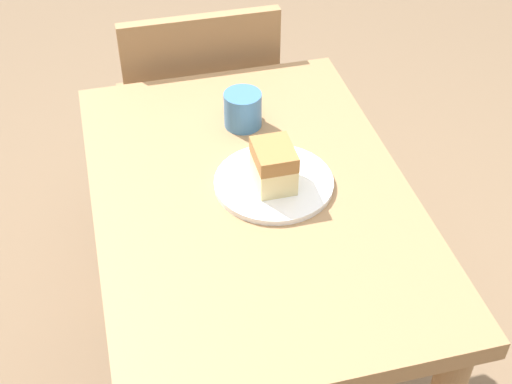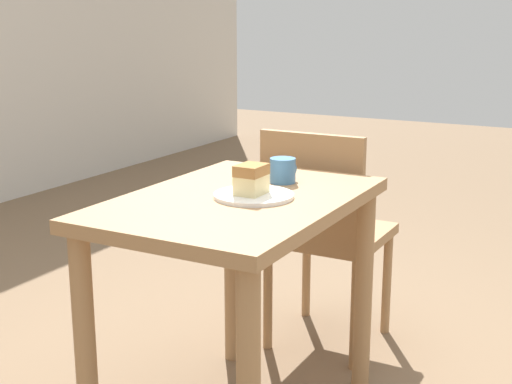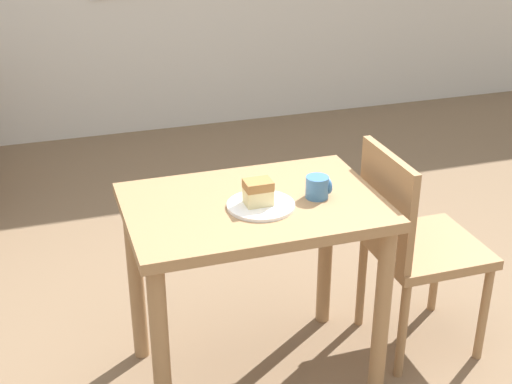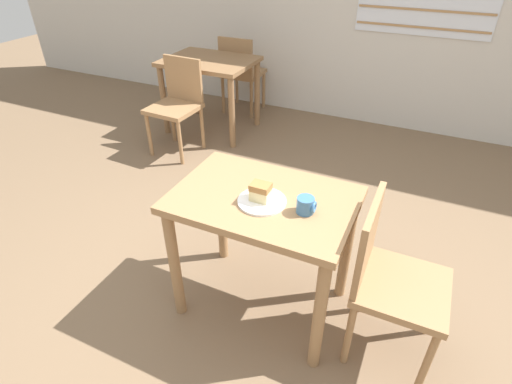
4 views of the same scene
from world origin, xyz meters
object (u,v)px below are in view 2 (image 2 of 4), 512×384
Objects in this scene: dining_table_near at (238,242)px; cake_slice at (251,179)px; plate at (254,195)px; chair_near_window at (324,229)px; coffee_mug at (283,170)px.

dining_table_near is 9.56× the size of cake_slice.
plate is 0.05m from cake_slice.
plate is (-0.64, -0.05, 0.28)m from chair_near_window.
plate is at bearing 94.18° from chair_near_window.
dining_table_near is 0.20m from cake_slice.
plate is (0.01, -0.05, 0.15)m from dining_table_near.
coffee_mug is (0.22, 0.01, 0.03)m from plate.
chair_near_window is 0.70m from plate.
chair_near_window is 9.78× the size of coffee_mug.
cake_slice is (0.00, -0.04, 0.20)m from dining_table_near.
chair_near_window reaches higher than plate.
dining_table_near is at bearing 93.89° from cake_slice.
dining_table_near is 1.03× the size of chair_near_window.
cake_slice reaches higher than coffee_mug.
plate is at bearing -176.88° from coffee_mug.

